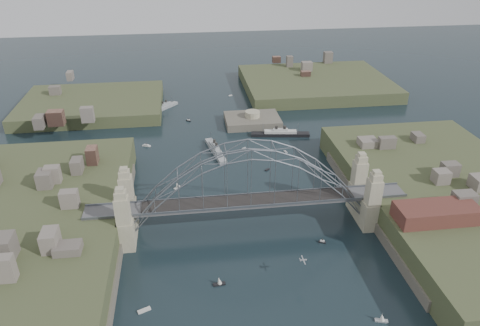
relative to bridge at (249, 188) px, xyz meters
name	(u,v)px	position (x,y,z in m)	size (l,w,h in m)	color
ground	(249,227)	(0.00, 0.00, -12.32)	(500.00, 500.00, 0.00)	black
bridge	(249,188)	(0.00, 0.00, 0.00)	(84.00, 13.80, 24.60)	#515154
shore_west	(25,238)	(-57.32, 0.00, -10.35)	(50.50, 90.00, 12.00)	#3B4426
shore_east	(449,205)	(57.32, 0.00, -10.35)	(50.50, 90.00, 12.00)	#3B4426
headland_nw	(93,108)	(-55.00, 95.00, -11.82)	(60.00, 45.00, 9.00)	#3B4426
headland_ne	(315,87)	(50.00, 110.00, -11.57)	(70.00, 55.00, 9.50)	#3B4426
fort_island	(252,124)	(12.00, 70.00, -12.66)	(22.00, 16.00, 9.40)	#534E43
wharf_shed	(436,213)	(44.00, -14.00, -2.32)	(20.00, 8.00, 4.00)	#592D26
finger_pier	(439,284)	(39.00, -28.00, -11.62)	(4.00, 22.00, 1.40)	#515154
naval_cruiser_near	(216,150)	(-5.08, 45.77, -11.40)	(6.42, 19.89, 5.93)	#9A9FA3
naval_cruiser_far	(165,107)	(-23.71, 91.96, -11.54)	(11.59, 12.51, 5.06)	#9A9FA3
ocean_liner	(280,134)	(20.82, 56.87, -11.47)	(22.50, 6.03, 5.47)	black
aeroplane	(303,260)	(8.74, -22.09, -6.30)	(1.64, 3.13, 0.45)	#9FA1A6
small_boat_a	(177,186)	(-18.95, 22.77, -11.48)	(2.30, 2.39, 2.38)	beige
small_boat_b	(267,170)	(10.77, 30.49, -12.17)	(1.82, 1.70, 0.45)	beige
small_boat_c	(219,282)	(-9.92, -20.92, -11.53)	(2.88, 1.20, 2.38)	beige
small_boat_d	(286,152)	(19.74, 42.60, -12.17)	(1.07, 2.15, 0.45)	beige
small_boat_e	(146,146)	(-29.87, 54.16, -12.04)	(3.19, 2.11, 1.43)	beige
small_boat_f	(244,148)	(5.35, 47.49, -12.17)	(1.66, 1.42, 0.45)	beige
small_boat_g	(382,318)	(22.10, -35.91, -11.51)	(2.78, 1.59, 2.38)	beige
small_boat_h	(188,121)	(-13.83, 76.19, -12.03)	(1.95, 1.58, 1.43)	beige
small_boat_i	(331,199)	(26.08, 10.14, -12.17)	(2.04, 2.64, 0.45)	beige
small_boat_j	(144,310)	(-26.32, -26.63, -12.17)	(2.92, 1.91, 0.45)	beige
small_boat_k	(230,96)	(6.90, 104.91, -12.17)	(1.97, 1.35, 0.45)	beige
small_boat_l	(106,176)	(-41.81, 33.20, -12.17)	(2.91, 2.43, 0.45)	beige
small_boat_m	(322,242)	(17.60, -9.28, -12.03)	(1.93, 1.31, 1.43)	beige
small_boat_n	(310,107)	(39.97, 83.59, -11.45)	(2.40, 1.97, 2.38)	beige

